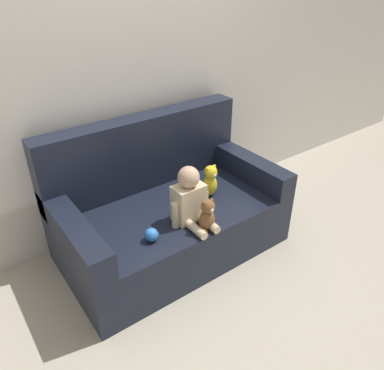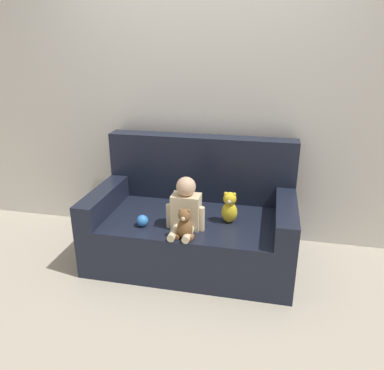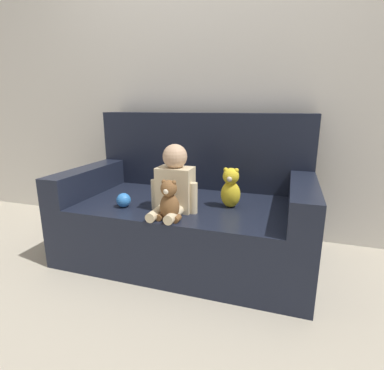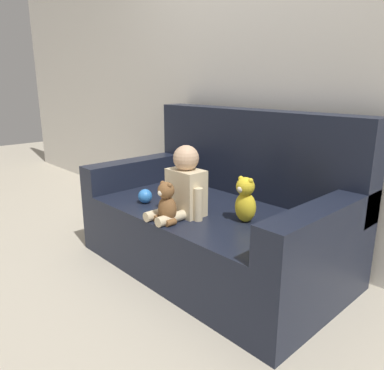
{
  "view_description": "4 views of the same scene",
  "coord_description": "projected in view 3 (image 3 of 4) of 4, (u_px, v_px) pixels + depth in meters",
  "views": [
    {
      "loc": [
        -1.26,
        -1.97,
        1.97
      ],
      "look_at": [
        0.08,
        -0.15,
        0.63
      ],
      "focal_mm": 35.0,
      "sensor_mm": 36.0,
      "label": 1
    },
    {
      "loc": [
        0.59,
        -2.74,
        1.75
      ],
      "look_at": [
        0.01,
        -0.07,
        0.71
      ],
      "focal_mm": 35.0,
      "sensor_mm": 36.0,
      "label": 2
    },
    {
      "loc": [
        0.65,
        -1.87,
        1.04
      ],
      "look_at": [
        0.06,
        -0.06,
        0.54
      ],
      "focal_mm": 28.0,
      "sensor_mm": 36.0,
      "label": 3
    },
    {
      "loc": [
        1.55,
        -1.62,
        1.17
      ],
      "look_at": [
        -0.04,
        -0.13,
        0.57
      ],
      "focal_mm": 35.0,
      "sensor_mm": 36.0,
      "label": 4
    }
  ],
  "objects": [
    {
      "name": "wall_back",
      "position": [
        210.0,
        73.0,
        2.36
      ],
      "size": [
        8.0,
        0.05,
        2.6
      ],
      "color": "silver",
      "rests_on": "ground_plane"
    },
    {
      "name": "toy_ball",
      "position": [
        124.0,
        200.0,
        1.91
      ],
      "size": [
        0.09,
        0.09,
        0.09
      ],
      "color": "#337FDB",
      "rests_on": "couch"
    },
    {
      "name": "couch",
      "position": [
        191.0,
        208.0,
        2.17
      ],
      "size": [
        1.66,
        0.94,
        1.0
      ],
      "color": "black",
      "rests_on": "ground_plane"
    },
    {
      "name": "person_baby",
      "position": [
        174.0,
        184.0,
        1.82
      ],
      "size": [
        0.3,
        0.33,
        0.41
      ],
      "color": "beige",
      "rests_on": "couch"
    },
    {
      "name": "plush_toy_side",
      "position": [
        231.0,
        188.0,
        1.89
      ],
      "size": [
        0.12,
        0.12,
        0.26
      ],
      "color": "yellow",
      "rests_on": "couch"
    },
    {
      "name": "ground_plane",
      "position": [
        187.0,
        254.0,
        2.18
      ],
      "size": [
        12.0,
        12.0,
        0.0
      ],
      "primitive_type": "plane",
      "color": "#B7AD99"
    },
    {
      "name": "teddy_bear_brown",
      "position": [
        169.0,
        201.0,
        1.68
      ],
      "size": [
        0.14,
        0.11,
        0.24
      ],
      "color": "brown",
      "rests_on": "couch"
    }
  ]
}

